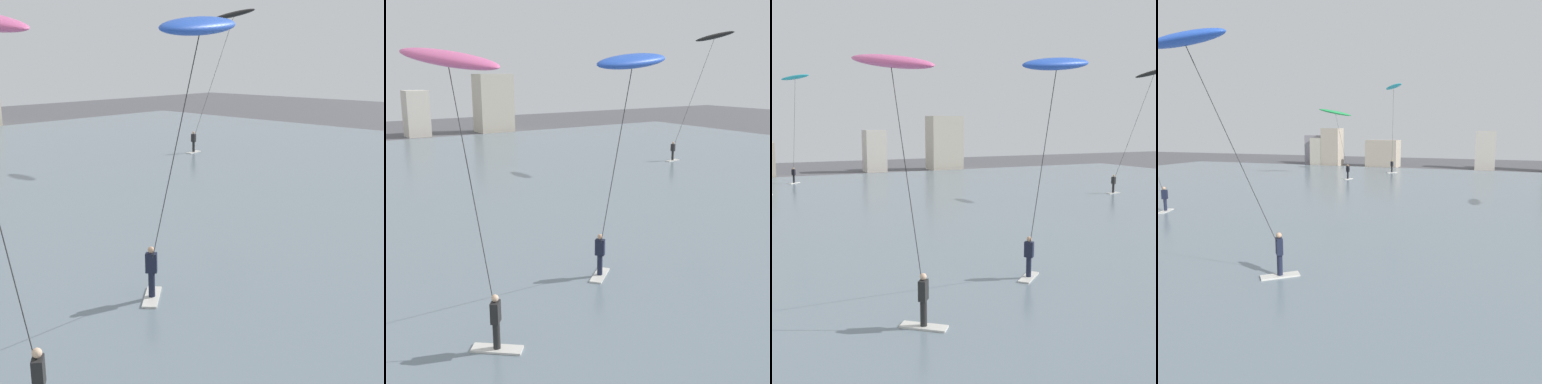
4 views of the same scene
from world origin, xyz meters
The scene contains 4 objects.
water_bay centered at (0.00, 30.05, 0.05)m, with size 84.00×52.00×0.10m, color slate.
kitesurfer_black centered at (20.28, 26.49, 9.30)m, with size 2.59×5.05×10.66m.
kitesurfer_pink centered at (-5.66, 11.79, 7.18)m, with size 2.53×3.83×8.24m.
kitesurfer_blue centered at (-0.96, 10.42, 6.82)m, with size 3.03×4.01×8.10m.
Camera 2 is at (-10.04, -0.80, 7.50)m, focal length 45.45 mm.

